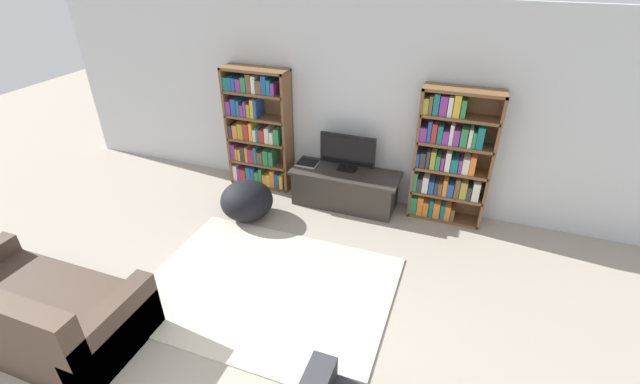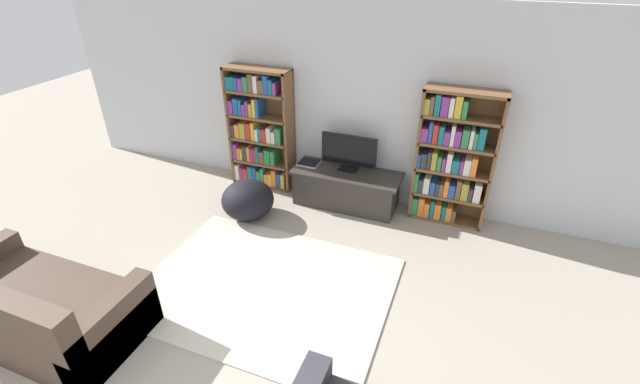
# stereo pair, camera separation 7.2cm
# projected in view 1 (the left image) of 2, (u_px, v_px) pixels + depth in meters

# --- Properties ---
(wall_back) EXTENTS (8.80, 0.06, 2.60)m
(wall_back) POSITION_uv_depth(u_px,v_px,m) (354.00, 105.00, 5.49)
(wall_back) COLOR silver
(wall_back) RESTS_ON ground_plane
(bookshelf_left) EXTENTS (0.91, 0.30, 1.70)m
(bookshelf_left) POSITION_uv_depth(u_px,v_px,m) (258.00, 131.00, 5.98)
(bookshelf_left) COLOR brown
(bookshelf_left) RESTS_ON ground_plane
(bookshelf_right) EXTENTS (0.91, 0.30, 1.70)m
(bookshelf_right) POSITION_uv_depth(u_px,v_px,m) (449.00, 159.00, 5.20)
(bookshelf_right) COLOR brown
(bookshelf_right) RESTS_ON ground_plane
(tv_stand) EXTENTS (1.44, 0.55, 0.49)m
(tv_stand) POSITION_uv_depth(u_px,v_px,m) (345.00, 188.00, 5.75)
(tv_stand) COLOR #332D28
(tv_stand) RESTS_ON ground_plane
(television) EXTENTS (0.74, 0.16, 0.50)m
(television) POSITION_uv_depth(u_px,v_px,m) (348.00, 152.00, 5.55)
(television) COLOR black
(television) RESTS_ON tv_stand
(laptop) EXTENTS (0.28, 0.25, 0.03)m
(laptop) POSITION_uv_depth(u_px,v_px,m) (308.00, 163.00, 5.82)
(laptop) COLOR #B7B7BC
(laptop) RESTS_ON tv_stand
(area_rug) EXTENTS (2.52, 1.91, 0.02)m
(area_rug) POSITION_uv_depth(u_px,v_px,m) (267.00, 288.00, 4.43)
(area_rug) COLOR beige
(area_rug) RESTS_ON ground_plane
(couch_left_sectional) EXTENTS (1.85, 0.94, 0.83)m
(couch_left_sectional) POSITION_uv_depth(u_px,v_px,m) (35.00, 313.00, 3.78)
(couch_left_sectional) COLOR #423328
(couch_left_sectional) RESTS_ON ground_plane
(beanbag_ottoman) EXTENTS (0.67, 0.67, 0.50)m
(beanbag_ottoman) POSITION_uv_depth(u_px,v_px,m) (247.00, 200.00, 5.47)
(beanbag_ottoman) COLOR black
(beanbag_ottoman) RESTS_ON ground_plane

